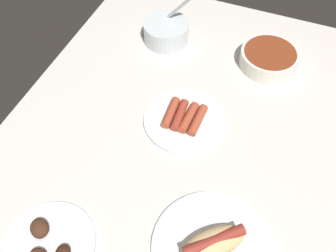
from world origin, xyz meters
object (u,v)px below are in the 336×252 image
object	(u,v)px
plate_sausages	(184,119)
bowl_chili	(269,58)
plate_hotdog_assembled	(214,246)
plate_grilled_meat	(49,244)
bowl_coleslaw	(166,31)

from	to	relation	value
plate_sausages	bowl_chili	distance (cm)	32.76
plate_hotdog_assembled	plate_grilled_meat	world-z (taller)	plate_hotdog_assembled
bowl_coleslaw	plate_grilled_meat	world-z (taller)	bowl_coleslaw
bowl_coleslaw	plate_sausages	bearing A→B (deg)	-150.02
plate_sausages	plate_hotdog_assembled	bearing A→B (deg)	-149.50
bowl_chili	plate_grilled_meat	bearing A→B (deg)	156.79
plate_grilled_meat	bowl_chili	distance (cm)	76.18
plate_sausages	bowl_chili	size ratio (longest dim) A/B	1.27
plate_sausages	plate_grilled_meat	bearing A→B (deg)	160.49
plate_grilled_meat	bowl_chili	xyz separation A→B (cm)	(70.00, -30.01, 1.76)
plate_sausages	plate_grilled_meat	distance (cm)	43.66
plate_sausages	bowl_chili	xyz separation A→B (cm)	(28.85, -15.43, 1.71)
plate_hotdog_assembled	bowl_chili	size ratio (longest dim) A/B	1.53
plate_hotdog_assembled	plate_grilled_meat	xyz separation A→B (cm)	(-11.87, 31.83, -0.79)
bowl_chili	bowl_coleslaw	bearing A→B (deg)	91.35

